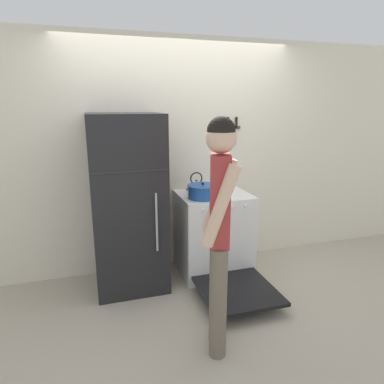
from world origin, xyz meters
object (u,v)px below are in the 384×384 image
(refrigerator, at_px, (128,203))
(dutch_oven_pot, at_px, (203,191))
(tea_kettle, at_px, (196,186))
(person, at_px, (219,225))
(utensil_jar, at_px, (226,184))
(stove_range, at_px, (214,235))

(refrigerator, height_order, dutch_oven_pot, refrigerator)
(tea_kettle, height_order, person, person)
(utensil_jar, relative_size, person, 0.13)
(stove_range, bearing_deg, refrigerator, 178.94)
(dutch_oven_pot, bearing_deg, stove_range, 27.04)
(tea_kettle, xyz_separation_m, person, (-0.26, -1.34, 0.04))
(stove_range, xyz_separation_m, person, (-0.42, -1.17, 0.56))
(person, bearing_deg, refrigerator, 42.19)
(refrigerator, xyz_separation_m, person, (0.51, -1.19, 0.13))
(stove_range, bearing_deg, dutch_oven_pot, -152.96)
(stove_range, bearing_deg, tea_kettle, 133.87)
(dutch_oven_pot, bearing_deg, tea_kettle, 86.94)
(utensil_jar, bearing_deg, tea_kettle, -178.96)
(stove_range, distance_m, dutch_oven_pot, 0.56)
(dutch_oven_pot, height_order, utensil_jar, utensil_jar)
(refrigerator, xyz_separation_m, utensil_jar, (1.12, 0.15, 0.09))
(tea_kettle, xyz_separation_m, utensil_jar, (0.35, 0.01, 0.00))
(refrigerator, height_order, stove_range, refrigerator)
(stove_range, xyz_separation_m, tea_kettle, (-0.16, 0.16, 0.52))
(stove_range, xyz_separation_m, utensil_jar, (0.19, 0.17, 0.52))
(refrigerator, bearing_deg, tea_kettle, 10.88)
(refrigerator, height_order, utensil_jar, refrigerator)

